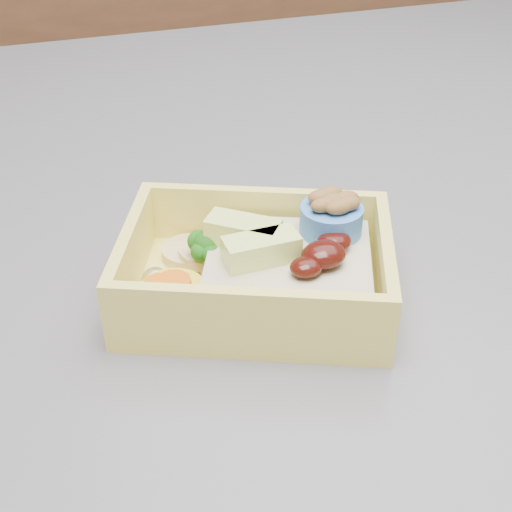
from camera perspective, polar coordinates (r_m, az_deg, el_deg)
name	(u,v)px	position (r m, az deg, el deg)	size (l,w,h in m)	color
bento_box	(265,269)	(0.43, 0.71, -1.03)	(0.19, 0.17, 0.06)	#F3E364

